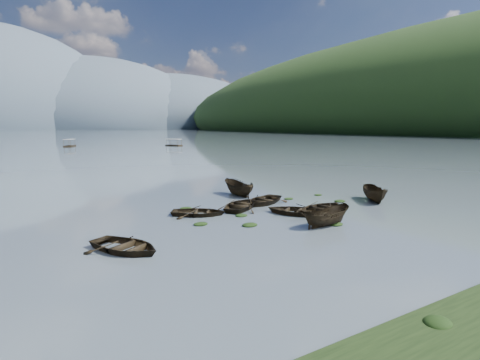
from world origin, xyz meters
TOP-DOWN VIEW (x-y plane):
  - ground_plane at (0.00, 0.00)m, footprint 2400.00×2400.00m
  - right_hill_far at (460.00, 220.00)m, footprint 520.00×1200.00m
  - haze_mtn_c at (140.00, 900.00)m, footprint 520.00×520.00m
  - haze_mtn_d at (320.00, 900.00)m, footprint 520.00×520.00m
  - rowboat_0 at (-13.63, 2.42)m, footprint 5.33×5.87m
  - rowboat_1 at (-1.86, 8.64)m, footprint 6.01×5.78m
  - rowboat_2 at (0.50, 0.45)m, footprint 4.42×1.90m
  - rowboat_3 at (0.91, 4.53)m, footprint 5.60×5.86m
  - rowboat_4 at (3.35, 3.83)m, footprint 5.96×4.98m
  - rowboat_5 at (10.87, 4.63)m, footprint 4.01×4.82m
  - rowboat_6 at (-6.21, 8.26)m, footprint 5.45×5.09m
  - rowboat_7 at (1.06, 9.43)m, footprint 6.02×5.41m
  - rowboat_8 at (1.04, 14.10)m, footprint 1.82×4.76m
  - weed_clump_0 at (-4.36, 3.34)m, footprint 1.20×0.98m
  - weed_clump_1 at (-7.34, 5.46)m, footprint 1.11×0.89m
  - weed_clump_2 at (1.26, 0.25)m, footprint 1.13×0.91m
  - weed_clump_3 at (8.37, 9.87)m, footprint 0.87×0.74m
  - weed_clump_4 at (7.86, 6.29)m, footprint 1.16×0.92m
  - weed_clump_5 at (-6.20, 11.01)m, footprint 1.10×0.88m
  - weed_clump_6 at (-3.33, 6.24)m, footprint 1.04×0.87m
  - weed_clump_7 at (4.37, 9.80)m, footprint 0.99×0.79m
  - pontoon_centre at (-2.42, 123.66)m, footprint 4.90×6.91m
  - pontoon_right at (30.72, 109.71)m, footprint 5.10×6.60m

SIDE VIEW (x-z plane):
  - ground_plane at x=0.00m, z-range 0.00..0.00m
  - right_hill_far at x=460.00m, z-range -95.00..95.00m
  - haze_mtn_c at x=140.00m, z-range -130.00..130.00m
  - haze_mtn_d at x=320.00m, z-range -110.00..110.00m
  - rowboat_0 at x=-13.63m, z-range -0.50..0.50m
  - rowboat_1 at x=-1.86m, z-range -0.51..0.51m
  - rowboat_2 at x=0.50m, z-range -0.84..0.84m
  - rowboat_3 at x=0.91m, z-range -0.49..0.49m
  - rowboat_4 at x=3.35m, z-range -0.53..0.53m
  - rowboat_5 at x=10.87m, z-range -0.89..0.89m
  - rowboat_6 at x=-6.21m, z-range -0.46..0.46m
  - rowboat_7 at x=1.06m, z-range -0.51..0.51m
  - rowboat_8 at x=1.04m, z-range -0.92..0.92m
  - weed_clump_0 at x=-4.36m, z-range -0.13..0.13m
  - weed_clump_1 at x=-7.34m, z-range -0.12..0.12m
  - weed_clump_2 at x=1.26m, z-range -0.12..0.12m
  - weed_clump_3 at x=8.37m, z-range -0.10..0.10m
  - weed_clump_4 at x=7.86m, z-range -0.12..0.12m
  - weed_clump_5 at x=-6.20m, z-range -0.12..0.12m
  - weed_clump_6 at x=-3.33m, z-range -0.11..0.11m
  - weed_clump_7 at x=4.37m, z-range -0.11..0.11m
  - pontoon_centre at x=-2.42m, z-range -1.22..1.22m
  - pontoon_right at x=30.72m, z-range -1.17..1.17m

